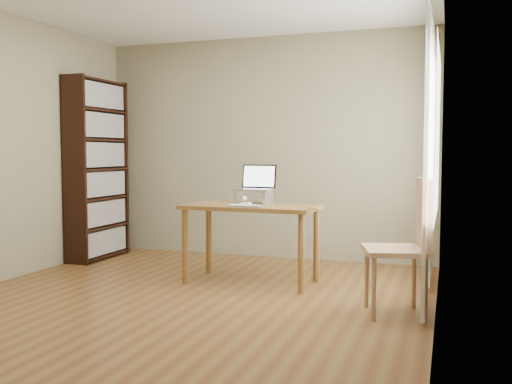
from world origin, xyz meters
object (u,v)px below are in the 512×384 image
at_px(bookshelf, 97,169).
at_px(chair, 407,241).
at_px(desk, 251,216).
at_px(laptop, 256,184).
at_px(keyboard, 245,206).
at_px(cat, 255,197).

distance_m(bookshelf, chair, 3.87).
bearing_deg(bookshelf, desk, -16.71).
bearing_deg(bookshelf, chair, -19.83).
relative_size(bookshelf, desk, 1.62).
bearing_deg(chair, bookshelf, 144.43).
bearing_deg(chair, laptop, 135.74).
bearing_deg(chair, keyboard, 147.46).
bearing_deg(bookshelf, keyboard, -21.85).
xyz_separation_m(bookshelf, desk, (2.14, -0.64, -0.41)).
relative_size(bookshelf, laptop, 5.87).
height_order(desk, cat, cat).
xyz_separation_m(keyboard, cat, (-0.01, 0.33, 0.05)).
bearing_deg(laptop, bookshelf, 169.28).
relative_size(keyboard, cat, 0.65).
bearing_deg(keyboard, cat, 94.42).
xyz_separation_m(keyboard, chair, (1.47, -0.44, -0.19)).
bearing_deg(keyboard, laptop, 93.85).
bearing_deg(laptop, keyboard, -85.60).
height_order(keyboard, chair, chair).
height_order(bookshelf, cat, bookshelf).
distance_m(laptop, cat, 0.13).
bearing_deg(bookshelf, laptop, -13.16).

